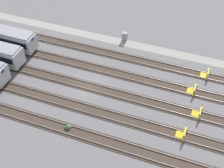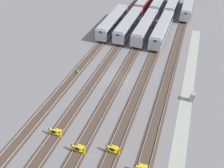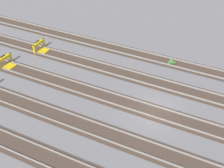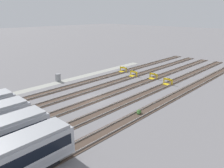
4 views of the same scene
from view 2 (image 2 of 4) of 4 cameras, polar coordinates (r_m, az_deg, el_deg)
The scene contains 20 objects.
ground_plane at distance 41.69m, azimuth 1.96°, elevation 1.43°, with size 400.00×400.00×0.00m, color slate.
service_walkway at distance 40.54m, azimuth 19.05°, elevation -2.35°, with size 54.00×2.00×0.01m, color #9E9E93.
rail_track_nearest at distance 40.46m, azimuth 13.67°, elevation -1.12°, with size 90.00×2.23×0.21m.
rail_track_near_inner at distance 40.84m, azimuth 7.73°, elevation 0.20°, with size 90.00×2.23×0.21m.
rail_track_middle at distance 41.66m, azimuth 1.96°, elevation 1.47°, with size 90.00×2.24×0.21m.
rail_track_far_inner at distance 42.91m, azimuth -3.53°, elevation 2.68°, with size 90.00×2.23×0.21m.
rail_track_farthest at distance 44.55m, azimuth -8.68°, elevation 3.78°, with size 90.00×2.23×0.21m.
subway_car_front_row_leftmost at distance 76.00m, azimuth 8.79°, elevation 20.56°, with size 18.06×3.23×3.70m.
subway_car_front_row_left_inner at distance 57.27m, azimuth 12.96°, elevation 13.87°, with size 18.04×3.07×3.70m.
subway_car_front_row_centre at distance 57.86m, azimuth 8.71°, elevation 14.66°, with size 18.01×2.92×3.70m.
subway_car_front_row_right_inner at distance 75.60m, azimuth 12.21°, elevation 20.08°, with size 18.02×2.94×3.70m.
subway_car_front_row_rightmost at distance 59.99m, azimuth 0.27°, elevation 15.99°, with size 18.04×3.12×3.70m.
subway_car_back_row_leftmost at distance 74.48m, azimuth 19.04°, elevation 18.63°, with size 18.06×3.23×3.70m.
subway_car_back_row_centre at distance 58.77m, azimuth 4.43°, elevation 15.38°, with size 18.02×2.94×3.70m.
subway_car_back_row_rightmost at distance 75.10m, azimuth 15.60°, elevation 19.44°, with size 18.03×3.05×3.70m.
bumper_stop_near_inner_track at distance 30.07m, azimuth 0.34°, elevation -16.68°, with size 1.38×2.01×1.22m.
bumper_stop_middle_track at distance 30.46m, azimuth -8.66°, elevation -16.31°, with size 1.37×2.01×1.22m.
bumper_stop_far_inner_track at distance 32.78m, azimuth -14.47°, elevation -12.02°, with size 1.34×2.00×1.22m.
electrical_cabinet at distance 38.80m, azimuth 20.20°, elevation -3.24°, with size 0.90×0.73×1.60m.
weed_clump at distance 43.68m, azimuth -8.96°, elevation 3.27°, with size 0.92×0.70×0.64m.
Camera 2 is at (-31.59, -10.04, 25.28)m, focal length 35.00 mm.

